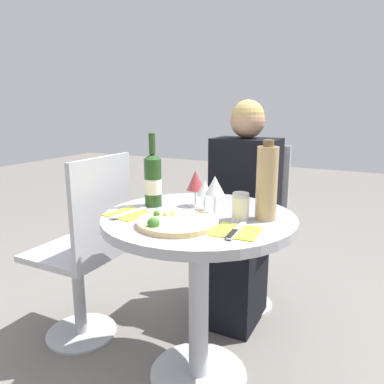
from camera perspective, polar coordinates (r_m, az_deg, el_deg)
The scene contains 14 objects.
ground_plane at distance 1.83m, azimuth 0.97°, elevation -26.29°, with size 12.00×12.00×0.00m, color slate.
dining_table at distance 1.54m, azimuth 1.05°, elevation -9.78°, with size 0.76×0.76×0.74m.
chair_behind_diner at distance 2.24m, azimuth 8.51°, elevation -5.41°, with size 0.40×0.40×0.94m.
seated_diner at distance 2.08m, azimuth 7.22°, elevation -4.59°, with size 0.36×0.47×1.19m.
chair_empty_side at distance 1.91m, azimuth -15.81°, elevation -9.01°, with size 0.40×0.40×0.94m.
pizza_large at distance 1.35m, azimuth -2.44°, elevation -4.57°, with size 0.29×0.29×0.05m.
wine_bottle at distance 1.59m, azimuth -5.98°, elevation 1.88°, with size 0.07×0.07×0.31m.
tall_carafe at distance 1.41m, azimuth 11.32°, elevation 1.38°, with size 0.08×0.08×0.30m.
sugar_shaker at distance 1.41m, azimuth 7.40°, elevation -2.22°, with size 0.06×0.06×0.10m.
wine_glass_center at distance 1.52m, azimuth 1.94°, elevation 0.49°, with size 0.07×0.07×0.13m.
wine_glass_back_left at distance 1.58m, azimuth 0.52°, elevation 1.69°, with size 0.07×0.07×0.15m.
wine_glass_front_right at distance 1.45m, azimuth 3.50°, elevation 0.90°, with size 0.08×0.08×0.16m.
place_setting_left at distance 1.50m, azimuth -9.69°, elevation -3.28°, with size 0.17×0.19×0.01m.
place_setting_right at distance 1.29m, azimuth 6.79°, elevation -5.98°, with size 0.16×0.19×0.01m.
Camera 1 is at (0.62, -1.27, 1.16)m, focal length 35.00 mm.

